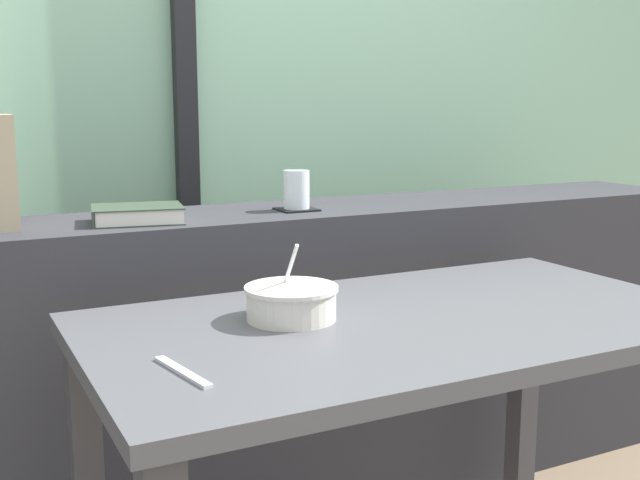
% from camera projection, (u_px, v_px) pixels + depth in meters
% --- Properties ---
extents(outdoor_backdrop, '(4.80, 0.08, 2.80)m').
position_uv_depth(outdoor_backdrop, '(185.00, 27.00, 2.61)').
color(outdoor_backdrop, '#84B293').
rests_on(outdoor_backdrop, ground).
extents(window_divider_post, '(0.07, 0.05, 2.60)m').
position_uv_depth(window_divider_post, '(184.00, 56.00, 2.56)').
color(window_divider_post, black).
rests_on(window_divider_post, ground).
extents(dark_console_ledge, '(2.80, 0.38, 0.86)m').
position_uv_depth(dark_console_ledge, '(271.00, 363.00, 2.16)').
color(dark_console_ledge, '#2D2D33').
rests_on(dark_console_ledge, ground).
extents(breakfast_table, '(1.28, 0.70, 0.72)m').
position_uv_depth(breakfast_table, '(405.00, 366.00, 1.57)').
color(breakfast_table, '#414145').
rests_on(breakfast_table, ground).
extents(coaster_square, '(0.10, 0.10, 0.00)m').
position_uv_depth(coaster_square, '(297.00, 209.00, 2.09)').
color(coaster_square, black).
rests_on(coaster_square, dark_console_ledge).
extents(juice_glass, '(0.07, 0.07, 0.10)m').
position_uv_depth(juice_glass, '(296.00, 191.00, 2.08)').
color(juice_glass, white).
rests_on(juice_glass, coaster_square).
extents(closed_book, '(0.24, 0.19, 0.04)m').
position_uv_depth(closed_book, '(137.00, 214.00, 1.87)').
color(closed_book, '#334233').
rests_on(closed_book, dark_console_ledge).
extents(soup_bowl, '(0.19, 0.19, 0.16)m').
position_uv_depth(soup_bowl, '(291.00, 303.00, 1.53)').
color(soup_bowl, silver).
rests_on(soup_bowl, breakfast_table).
extents(fork_utensil, '(0.05, 0.17, 0.01)m').
position_uv_depth(fork_utensil, '(182.00, 372.00, 1.23)').
color(fork_utensil, silver).
rests_on(fork_utensil, breakfast_table).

